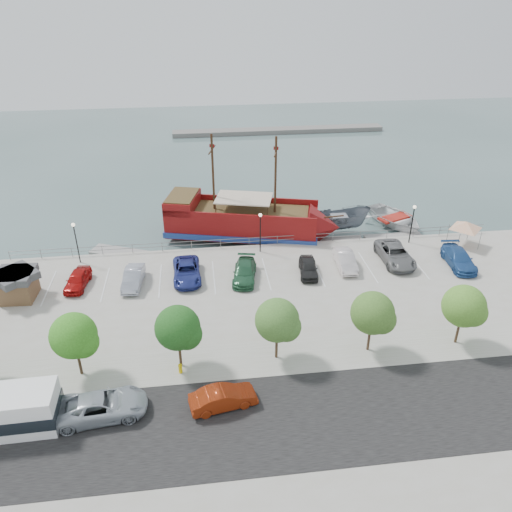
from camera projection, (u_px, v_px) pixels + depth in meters
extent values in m
plane|color=#3E5452|center=(269.00, 294.00, 46.25)|extent=(160.00, 160.00, 0.00)
cube|color=#9E9788|center=(325.00, 494.00, 27.84)|extent=(100.00, 58.00, 1.20)
cube|color=black|center=(307.00, 418.00, 31.88)|extent=(100.00, 8.00, 0.04)
cube|color=gray|center=(289.00, 356.00, 37.08)|extent=(100.00, 4.00, 0.05)
cylinder|color=slate|center=(259.00, 238.00, 52.07)|extent=(50.00, 0.06, 0.06)
cylinder|color=slate|center=(259.00, 241.00, 52.26)|extent=(50.00, 0.06, 0.06)
cube|color=slate|center=(279.00, 131.00, 94.86)|extent=(40.00, 3.00, 0.80)
cube|color=maroon|center=(242.00, 222.00, 55.36)|extent=(17.22, 9.15, 2.67)
cube|color=navy|center=(242.00, 229.00, 55.79)|extent=(17.59, 9.52, 0.62)
cone|color=maroon|center=(324.00, 227.00, 54.33)|extent=(4.43, 5.61, 4.94)
cube|color=maroon|center=(182.00, 202.00, 55.13)|extent=(4.29, 5.76, 1.44)
cube|color=brown|center=(182.00, 195.00, 54.76)|extent=(3.98, 5.31, 0.12)
cube|color=brown|center=(247.00, 211.00, 54.63)|extent=(14.08, 7.77, 0.15)
cube|color=maroon|center=(245.00, 199.00, 56.68)|extent=(15.97, 4.37, 0.72)
cube|color=maroon|center=(238.00, 217.00, 52.40)|extent=(15.97, 4.37, 0.72)
cylinder|color=#382111|center=(275.00, 176.00, 52.26)|extent=(0.30, 0.30, 8.43)
cylinder|color=#382111|center=(213.00, 173.00, 53.02)|extent=(0.30, 0.30, 8.43)
cylinder|color=#382111|center=(276.00, 152.00, 51.01)|extent=(0.92, 3.02, 0.14)
cylinder|color=#382111|center=(212.00, 150.00, 51.77)|extent=(0.92, 3.02, 0.14)
cube|color=beige|center=(244.00, 198.00, 53.94)|extent=(6.76, 5.29, 0.12)
cylinder|color=#382111|center=(332.00, 217.00, 53.65)|extent=(2.52, 0.81, 0.61)
imported|color=slate|center=(339.00, 222.00, 56.63)|extent=(7.27, 2.90, 2.79)
imported|color=silver|center=(394.00, 220.00, 58.63)|extent=(8.01, 9.21, 1.59)
cube|color=gray|center=(124.00, 254.00, 52.58)|extent=(7.44, 4.76, 0.41)
cube|color=gray|center=(333.00, 242.00, 55.06)|extent=(6.73, 2.28, 0.38)
cube|color=gray|center=(394.00, 238.00, 55.83)|extent=(6.65, 2.29, 0.37)
cube|color=brown|center=(18.00, 288.00, 43.44)|extent=(2.90, 2.90, 2.04)
cube|color=#424346|center=(15.00, 276.00, 42.83)|extent=(3.29, 3.29, 0.65)
cylinder|color=slate|center=(448.00, 232.00, 53.08)|extent=(0.06, 0.06, 1.95)
cylinder|color=slate|center=(469.00, 231.00, 53.32)|extent=(0.06, 0.06, 1.95)
cylinder|color=slate|center=(458.00, 242.00, 51.07)|extent=(0.06, 0.06, 1.95)
cylinder|color=slate|center=(480.00, 241.00, 51.32)|extent=(0.06, 0.06, 1.95)
pyramid|color=silver|center=(467.00, 222.00, 51.36)|extent=(3.74, 3.74, 0.80)
imported|color=#A2ABB3|center=(101.00, 406.00, 31.69)|extent=(6.03, 3.28, 1.61)
imported|color=maroon|center=(223.00, 398.00, 32.41)|extent=(4.61, 2.36, 1.45)
cylinder|color=yellow|center=(180.00, 369.00, 35.36)|extent=(0.27, 0.27, 0.67)
sphere|color=yellow|center=(180.00, 365.00, 35.18)|extent=(0.29, 0.29, 0.29)
cylinder|color=black|center=(77.00, 244.00, 48.46)|extent=(0.12, 0.12, 4.00)
sphere|color=#FFF2CC|center=(73.00, 225.00, 47.45)|extent=(0.36, 0.36, 0.36)
cylinder|color=black|center=(260.00, 234.00, 50.43)|extent=(0.12, 0.12, 4.00)
sphere|color=#FFF2CC|center=(260.00, 215.00, 49.41)|extent=(0.36, 0.36, 0.36)
cylinder|color=black|center=(412.00, 226.00, 52.18)|extent=(0.12, 0.12, 4.00)
sphere|color=#FFF2CC|center=(415.00, 207.00, 51.16)|extent=(0.36, 0.36, 0.36)
cylinder|color=#473321|center=(79.00, 362.00, 34.91)|extent=(0.20, 0.20, 2.20)
sphere|color=#31741C|center=(74.00, 336.00, 33.80)|extent=(3.20, 3.20, 3.20)
sphere|color=#31741C|center=(83.00, 342.00, 33.80)|extent=(2.20, 2.20, 2.20)
cylinder|color=#473321|center=(180.00, 353.00, 35.68)|extent=(0.20, 0.20, 2.20)
sphere|color=#1C4B18|center=(178.00, 328.00, 34.56)|extent=(3.20, 3.20, 3.20)
sphere|color=#1C4B18|center=(187.00, 334.00, 34.56)|extent=(2.20, 2.20, 2.20)
cylinder|color=#473321|center=(276.00, 346.00, 36.44)|extent=(0.20, 0.20, 2.20)
sphere|color=#3C6628|center=(277.00, 320.00, 35.33)|extent=(3.20, 3.20, 3.20)
sphere|color=#3C6628|center=(286.00, 327.00, 35.33)|extent=(2.20, 2.20, 2.20)
cylinder|color=#473321|center=(369.00, 338.00, 37.21)|extent=(0.20, 0.20, 2.20)
sphere|color=#3D6324|center=(372.00, 313.00, 36.09)|extent=(3.20, 3.20, 3.20)
sphere|color=#3D6324|center=(381.00, 319.00, 36.09)|extent=(2.20, 2.20, 2.20)
cylinder|color=#473321|center=(458.00, 331.00, 37.97)|extent=(0.20, 0.20, 2.20)
sphere|color=#487A26|center=(464.00, 306.00, 36.86)|extent=(3.20, 3.20, 3.20)
sphere|color=#487A26|center=(472.00, 312.00, 36.86)|extent=(2.20, 2.20, 2.20)
imported|color=#AB0F0D|center=(78.00, 279.00, 45.23)|extent=(2.21, 4.37, 1.43)
imported|color=#9FA3B3|center=(133.00, 278.00, 45.42)|extent=(1.93, 4.60, 1.48)
imported|color=navy|center=(187.00, 271.00, 46.41)|extent=(2.67, 5.51, 1.51)
imported|color=#285C3B|center=(245.00, 272.00, 46.37)|extent=(2.90, 5.26, 1.44)
imported|color=black|center=(308.00, 268.00, 47.12)|extent=(2.15, 4.30, 1.41)
imported|color=silver|center=(345.00, 260.00, 48.26)|extent=(1.78, 4.62, 1.50)
imported|color=slate|center=(395.00, 254.00, 49.15)|extent=(2.72, 5.87, 1.63)
imported|color=#275293|center=(459.00, 258.00, 48.51)|extent=(2.61, 5.48, 1.54)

